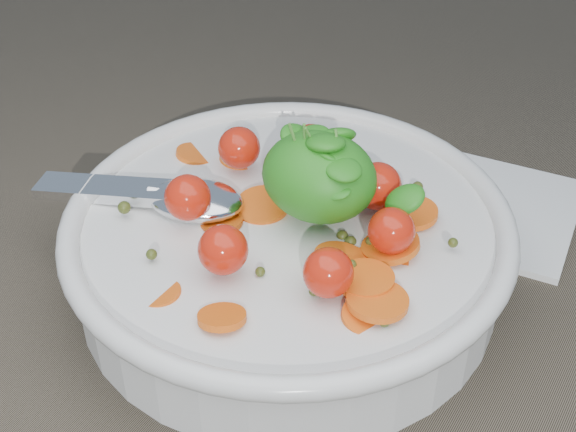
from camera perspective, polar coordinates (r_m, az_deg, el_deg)
The scene contains 3 objects.
ground at distance 0.56m, azimuth 1.03°, elevation -7.55°, with size 6.00×6.00×0.00m, color brown.
bowl at distance 0.56m, azimuth 0.05°, elevation -1.94°, with size 0.34×0.31×0.13m.
napkin at distance 0.67m, azimuth 13.28°, elevation 0.76°, with size 0.15×0.14×0.01m, color white.
Camera 1 is at (0.19, -0.34, 0.39)m, focal length 50.00 mm.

